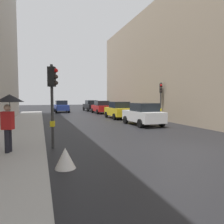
{
  "coord_description": "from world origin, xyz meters",
  "views": [
    {
      "loc": [
        -5.54,
        -7.49,
        2.17
      ],
      "look_at": [
        -0.71,
        7.0,
        1.16
      ],
      "focal_mm": 34.52,
      "sensor_mm": 36.0,
      "label": 1
    }
  ],
  "objects_px": {
    "car_white_compact": "(143,114)",
    "car_dark_suv": "(91,106)",
    "car_blue_van": "(61,106)",
    "car_yellow_taxi": "(118,110)",
    "car_red_sedan": "(101,107)",
    "traffic_light_near_right": "(52,91)",
    "traffic_light_mid_street": "(161,95)",
    "warning_sign_triangle": "(65,158)",
    "pedestrian_with_umbrella": "(9,107)"
  },
  "relations": [
    {
      "from": "car_yellow_taxi",
      "to": "pedestrian_with_umbrella",
      "type": "bearing_deg",
      "value": -125.32
    },
    {
      "from": "pedestrian_with_umbrella",
      "to": "car_red_sedan",
      "type": "bearing_deg",
      "value": 65.67
    },
    {
      "from": "traffic_light_mid_street",
      "to": "pedestrian_with_umbrella",
      "type": "distance_m",
      "value": 14.69
    },
    {
      "from": "traffic_light_near_right",
      "to": "pedestrian_with_umbrella",
      "type": "xyz_separation_m",
      "value": [
        -1.59,
        -0.94,
        -0.63
      ]
    },
    {
      "from": "traffic_light_mid_street",
      "to": "car_red_sedan",
      "type": "xyz_separation_m",
      "value": [
        -2.61,
        11.19,
        -1.59
      ]
    },
    {
      "from": "traffic_light_near_right",
      "to": "car_dark_suv",
      "type": "relative_size",
      "value": 0.84
    },
    {
      "from": "car_blue_van",
      "to": "car_red_sedan",
      "type": "distance_m",
      "value": 6.53
    },
    {
      "from": "traffic_light_mid_street",
      "to": "car_white_compact",
      "type": "relative_size",
      "value": 0.84
    },
    {
      "from": "car_white_compact",
      "to": "car_dark_suv",
      "type": "bearing_deg",
      "value": 89.27
    },
    {
      "from": "car_white_compact",
      "to": "car_dark_suv",
      "type": "distance_m",
      "value": 19.43
    },
    {
      "from": "warning_sign_triangle",
      "to": "car_yellow_taxi",
      "type": "bearing_deg",
      "value": 64.03
    },
    {
      "from": "traffic_light_near_right",
      "to": "traffic_light_mid_street",
      "type": "xyz_separation_m",
      "value": [
        10.1,
        7.94,
        -0.01
      ]
    },
    {
      "from": "car_dark_suv",
      "to": "traffic_light_near_right",
      "type": "bearing_deg",
      "value": -106.45
    },
    {
      "from": "traffic_light_near_right",
      "to": "traffic_light_mid_street",
      "type": "bearing_deg",
      "value": 38.18
    },
    {
      "from": "traffic_light_near_right",
      "to": "car_white_compact",
      "type": "distance_m",
      "value": 9.29
    },
    {
      "from": "car_yellow_taxi",
      "to": "pedestrian_with_umbrella",
      "type": "relative_size",
      "value": 1.97
    },
    {
      "from": "car_blue_van",
      "to": "traffic_light_mid_street",
      "type": "bearing_deg",
      "value": -63.66
    },
    {
      "from": "car_red_sedan",
      "to": "car_dark_suv",
      "type": "height_order",
      "value": "same"
    },
    {
      "from": "car_red_sedan",
      "to": "car_white_compact",
      "type": "distance_m",
      "value": 13.44
    },
    {
      "from": "pedestrian_with_umbrella",
      "to": "warning_sign_triangle",
      "type": "height_order",
      "value": "pedestrian_with_umbrella"
    },
    {
      "from": "car_red_sedan",
      "to": "warning_sign_triangle",
      "type": "xyz_separation_m",
      "value": [
        -7.3,
        -22.09,
        -0.55
      ]
    },
    {
      "from": "car_dark_suv",
      "to": "pedestrian_with_umbrella",
      "type": "bearing_deg",
      "value": -109.06
    },
    {
      "from": "traffic_light_near_right",
      "to": "traffic_light_mid_street",
      "type": "height_order",
      "value": "traffic_light_near_right"
    },
    {
      "from": "car_blue_van",
      "to": "pedestrian_with_umbrella",
      "type": "height_order",
      "value": "pedestrian_with_umbrella"
    },
    {
      "from": "car_yellow_taxi",
      "to": "car_red_sedan",
      "type": "xyz_separation_m",
      "value": [
        0.25,
        7.62,
        0.0
      ]
    },
    {
      "from": "car_red_sedan",
      "to": "pedestrian_with_umbrella",
      "type": "xyz_separation_m",
      "value": [
        -9.08,
        -20.07,
        0.96
      ]
    },
    {
      "from": "warning_sign_triangle",
      "to": "pedestrian_with_umbrella",
      "type": "bearing_deg",
      "value": 131.4
    },
    {
      "from": "traffic_light_mid_street",
      "to": "pedestrian_with_umbrella",
      "type": "bearing_deg",
      "value": -142.77
    },
    {
      "from": "traffic_light_mid_street",
      "to": "car_blue_van",
      "type": "distance_m",
      "value": 17.24
    },
    {
      "from": "car_dark_suv",
      "to": "pedestrian_with_umbrella",
      "type": "relative_size",
      "value": 2.0
    },
    {
      "from": "car_red_sedan",
      "to": "traffic_light_near_right",
      "type": "bearing_deg",
      "value": -111.38
    },
    {
      "from": "car_blue_van",
      "to": "car_red_sedan",
      "type": "height_order",
      "value": "same"
    },
    {
      "from": "traffic_light_near_right",
      "to": "car_dark_suv",
      "type": "height_order",
      "value": "traffic_light_near_right"
    },
    {
      "from": "car_yellow_taxi",
      "to": "car_blue_van",
      "type": "height_order",
      "value": "same"
    },
    {
      "from": "traffic_light_near_right",
      "to": "pedestrian_with_umbrella",
      "type": "height_order",
      "value": "traffic_light_near_right"
    },
    {
      "from": "traffic_light_near_right",
      "to": "car_dark_suv",
      "type": "distance_m",
      "value": 26.24
    },
    {
      "from": "traffic_light_mid_street",
      "to": "car_dark_suv",
      "type": "relative_size",
      "value": 0.83
    },
    {
      "from": "traffic_light_near_right",
      "to": "pedestrian_with_umbrella",
      "type": "relative_size",
      "value": 1.68
    },
    {
      "from": "car_blue_van",
      "to": "warning_sign_triangle",
      "type": "relative_size",
      "value": 6.5
    },
    {
      "from": "car_red_sedan",
      "to": "car_white_compact",
      "type": "relative_size",
      "value": 1.0
    },
    {
      "from": "traffic_light_near_right",
      "to": "warning_sign_triangle",
      "type": "distance_m",
      "value": 3.66
    },
    {
      "from": "warning_sign_triangle",
      "to": "traffic_light_near_right",
      "type": "bearing_deg",
      "value": 93.65
    },
    {
      "from": "car_red_sedan",
      "to": "warning_sign_triangle",
      "type": "bearing_deg",
      "value": -108.29
    },
    {
      "from": "traffic_light_mid_street",
      "to": "warning_sign_triangle",
      "type": "xyz_separation_m",
      "value": [
        -9.91,
        -10.9,
        -2.14
      ]
    },
    {
      "from": "warning_sign_triangle",
      "to": "car_blue_van",
      "type": "bearing_deg",
      "value": 85.01
    },
    {
      "from": "car_dark_suv",
      "to": "pedestrian_with_umbrella",
      "type": "distance_m",
      "value": 27.59
    },
    {
      "from": "traffic_light_mid_street",
      "to": "car_yellow_taxi",
      "type": "height_order",
      "value": "traffic_light_mid_street"
    },
    {
      "from": "car_blue_van",
      "to": "car_dark_suv",
      "type": "distance_m",
      "value": 5.25
    },
    {
      "from": "car_yellow_taxi",
      "to": "car_dark_suv",
      "type": "relative_size",
      "value": 0.98
    },
    {
      "from": "car_white_compact",
      "to": "pedestrian_with_umbrella",
      "type": "relative_size",
      "value": 1.98
    }
  ]
}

